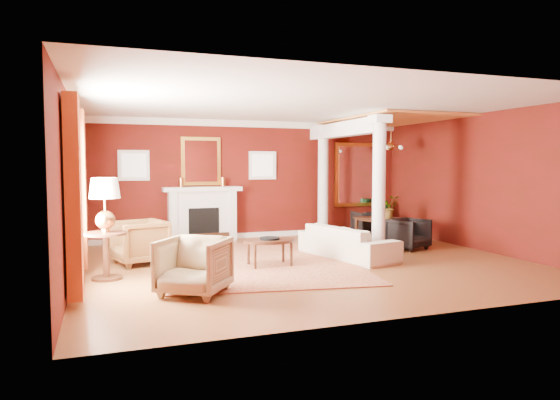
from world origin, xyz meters
name	(u,v)px	position (x,y,z in m)	size (l,w,h in m)	color
ground	(306,263)	(0.00, 0.00, 0.00)	(8.00, 8.00, 0.00)	brown
room_shell	(307,154)	(0.00, 0.00, 2.02)	(8.04, 7.04, 2.92)	#5B0E0C
fireplace	(203,214)	(-1.30, 3.32, 0.65)	(1.85, 0.42, 1.29)	white
overmantel_mirror	(201,161)	(-1.30, 3.45, 1.90)	(0.95, 0.07, 1.15)	gold
flank_window_left	(134,165)	(-2.85, 3.46, 1.80)	(0.70, 0.07, 0.70)	white
flank_window_right	(263,165)	(0.25, 3.46, 1.80)	(0.70, 0.07, 0.70)	white
left_window	(76,191)	(-3.89, -0.60, 1.42)	(0.21, 2.55, 2.60)	white
column_front	(379,184)	(1.70, 0.30, 1.43)	(0.36, 0.36, 2.80)	white
column_back	(323,180)	(1.70, 3.00, 1.43)	(0.36, 0.36, 2.80)	white
header_beam	(343,130)	(1.70, 1.90, 2.62)	(0.30, 3.20, 0.32)	white
amber_ceiling	(391,120)	(2.85, 1.75, 2.87)	(2.30, 3.40, 0.04)	#EB9345
dining_mirror	(357,175)	(2.90, 3.45, 1.55)	(1.30, 0.07, 1.70)	gold
chandelier	(391,146)	(2.90, 1.80, 2.25)	(0.60, 0.62, 0.75)	#BE793B
crown_trim	(253,124)	(0.00, 3.46, 2.82)	(8.00, 0.08, 0.16)	white
base_trim	(253,235)	(0.00, 3.46, 0.06)	(8.00, 0.08, 0.12)	white
rug	(261,262)	(-0.77, 0.32, 0.01)	(3.32, 4.43, 0.02)	maroon
sofa	(347,236)	(0.95, 0.19, 0.42)	(2.14, 0.63, 0.84)	beige
armchair_leopard	(139,240)	(-2.92, 0.90, 0.45)	(0.87, 0.81, 0.89)	black
armchair_stripe	(194,263)	(-2.36, -1.60, 0.44)	(0.86, 0.80, 0.88)	tan
coffee_table	(270,242)	(-0.74, -0.08, 0.44)	(0.95, 0.95, 0.48)	black
coffee_book	(268,234)	(-0.80, -0.15, 0.59)	(0.15, 0.02, 0.21)	black
side_table	(105,210)	(-3.50, -0.20, 1.10)	(0.64, 0.64, 1.61)	black
dining_table	(391,224)	(2.78, 1.55, 0.44)	(1.60, 0.56, 0.89)	black
dining_chair_near	(409,232)	(2.64, 0.63, 0.37)	(0.71, 0.67, 0.73)	black
dining_chair_far	(369,222)	(2.79, 2.61, 0.36)	(0.70, 0.65, 0.72)	black
green_urn	(381,220)	(3.40, 3.00, 0.35)	(0.37, 0.37, 0.89)	#123B1C
potted_plant	(388,196)	(2.71, 1.58, 1.10)	(0.48, 0.53, 0.42)	#26591E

